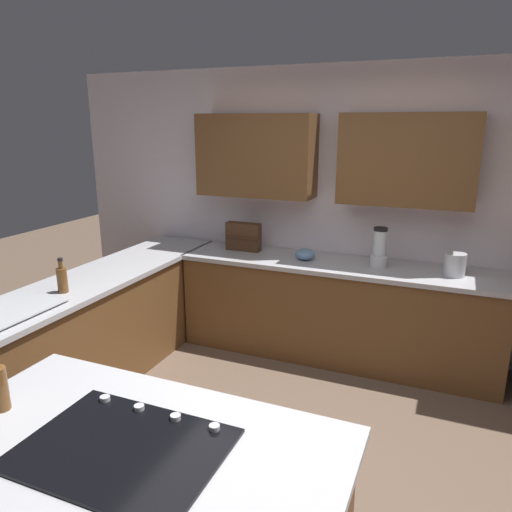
{
  "coord_description": "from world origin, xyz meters",
  "views": [
    {
      "loc": [
        -0.8,
        2.33,
        2.09
      ],
      "look_at": [
        0.72,
        -1.33,
        1.0
      ],
      "focal_mm": 33.81,
      "sensor_mm": 36.0,
      "label": 1
    }
  ],
  "objects_px": {
    "dish_soap_bottle": "(62,279)",
    "sink_unit": "(1,312)",
    "mixing_bowl": "(305,254)",
    "spice_rack": "(243,237)",
    "blender": "(379,251)",
    "cooktop": "(124,448)",
    "kettle": "(455,265)"
  },
  "relations": [
    {
      "from": "cooktop",
      "to": "sink_unit",
      "type": "bearing_deg",
      "value": -26.75
    },
    {
      "from": "cooktop",
      "to": "mixing_bowl",
      "type": "distance_m",
      "value": 2.8
    },
    {
      "from": "mixing_bowl",
      "to": "spice_rack",
      "type": "distance_m",
      "value": 0.66
    },
    {
      "from": "blender",
      "to": "spice_rack",
      "type": "distance_m",
      "value": 1.3
    },
    {
      "from": "sink_unit",
      "to": "cooktop",
      "type": "relative_size",
      "value": 0.92
    },
    {
      "from": "blender",
      "to": "kettle",
      "type": "height_order",
      "value": "blender"
    },
    {
      "from": "sink_unit",
      "to": "kettle",
      "type": "xyz_separation_m",
      "value": [
        -2.68,
        -2.0,
        0.08
      ]
    },
    {
      "from": "blender",
      "to": "spice_rack",
      "type": "xyz_separation_m",
      "value": [
        1.3,
        -0.09,
        -0.01
      ]
    },
    {
      "from": "cooktop",
      "to": "dish_soap_bottle",
      "type": "bearing_deg",
      "value": -40.08
    },
    {
      "from": "cooktop",
      "to": "mixing_bowl",
      "type": "height_order",
      "value": "mixing_bowl"
    },
    {
      "from": "cooktop",
      "to": "kettle",
      "type": "xyz_separation_m",
      "value": [
        -1.11,
        -2.79,
        0.09
      ]
    },
    {
      "from": "mixing_bowl",
      "to": "cooktop",
      "type": "bearing_deg",
      "value": 92.87
    },
    {
      "from": "cooktop",
      "to": "blender",
      "type": "distance_m",
      "value": 2.84
    },
    {
      "from": "dish_soap_bottle",
      "to": "spice_rack",
      "type": "bearing_deg",
      "value": -114.13
    },
    {
      "from": "sink_unit",
      "to": "dish_soap_bottle",
      "type": "distance_m",
      "value": 0.49
    },
    {
      "from": "cooktop",
      "to": "dish_soap_bottle",
      "type": "xyz_separation_m",
      "value": [
        1.51,
        -1.27,
        0.09
      ]
    },
    {
      "from": "sink_unit",
      "to": "blender",
      "type": "distance_m",
      "value": 2.89
    },
    {
      "from": "sink_unit",
      "to": "mixing_bowl",
      "type": "distance_m",
      "value": 2.46
    },
    {
      "from": "sink_unit",
      "to": "blender",
      "type": "relative_size",
      "value": 2.01
    },
    {
      "from": "cooktop",
      "to": "spice_rack",
      "type": "height_order",
      "value": "spice_rack"
    },
    {
      "from": "sink_unit",
      "to": "mixing_bowl",
      "type": "bearing_deg",
      "value": -125.52
    },
    {
      "from": "dish_soap_bottle",
      "to": "mixing_bowl",
      "type": "bearing_deg",
      "value": -132.01
    },
    {
      "from": "blender",
      "to": "sink_unit",
      "type": "bearing_deg",
      "value": 43.91
    },
    {
      "from": "kettle",
      "to": "sink_unit",
      "type": "bearing_deg",
      "value": 36.76
    },
    {
      "from": "blender",
      "to": "mixing_bowl",
      "type": "xyz_separation_m",
      "value": [
        0.65,
        0.0,
        -0.1
      ]
    },
    {
      "from": "sink_unit",
      "to": "cooktop",
      "type": "distance_m",
      "value": 1.76
    },
    {
      "from": "blender",
      "to": "kettle",
      "type": "bearing_deg",
      "value": 180.0
    },
    {
      "from": "mixing_bowl",
      "to": "spice_rack",
      "type": "height_order",
      "value": "spice_rack"
    },
    {
      "from": "dish_soap_bottle",
      "to": "blender",
      "type": "bearing_deg",
      "value": -143.02
    },
    {
      "from": "dish_soap_bottle",
      "to": "sink_unit",
      "type": "bearing_deg",
      "value": 83.05
    },
    {
      "from": "cooktop",
      "to": "mixing_bowl",
      "type": "relative_size",
      "value": 4.15
    },
    {
      "from": "blender",
      "to": "mixing_bowl",
      "type": "relative_size",
      "value": 1.9
    }
  ]
}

